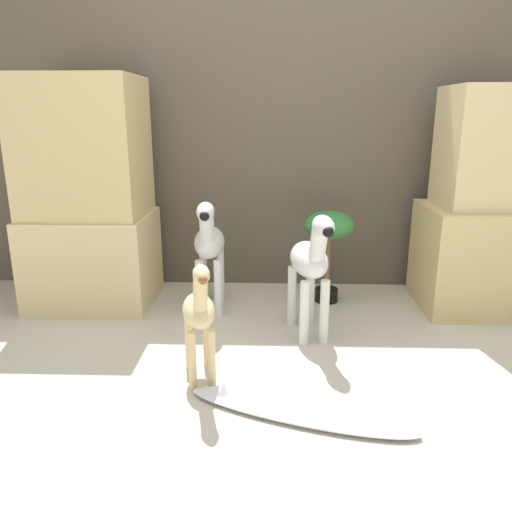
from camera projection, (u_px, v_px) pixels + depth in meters
ground_plane at (290, 395)px, 2.25m from camera, size 14.00×14.00×0.00m
wall_back at (286, 132)px, 3.46m from camera, size 6.40×0.08×2.20m
rock_pillar_left at (88, 199)px, 3.17m from camera, size 0.77×0.62×1.45m
rock_pillar_right at (488, 214)px, 3.12m from camera, size 0.77×0.62×1.38m
zebra_right at (311, 263)px, 2.73m from camera, size 0.27×0.54×0.74m
zebra_left at (209, 245)px, 3.10m from camera, size 0.21×0.54×0.74m
giraffe_figurine at (199, 312)px, 2.29m from camera, size 0.21×0.41×0.62m
potted_palm_front at (329, 233)px, 3.25m from camera, size 0.32×0.32×0.62m
surfboard at (298, 410)px, 2.10m from camera, size 1.00×0.50×0.08m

